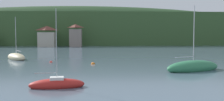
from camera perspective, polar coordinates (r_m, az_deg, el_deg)
name	(u,v)px	position (r m, az deg, el deg)	size (l,w,h in m)	color
wooded_hillside	(89,32)	(138.45, -5.26, 4.17)	(352.00, 64.60, 32.14)	#38562D
shore_building_westcentral	(47,37)	(97.82, -14.68, 3.11)	(6.41, 5.15, 7.91)	#BCB29E
shore_building_central	(76,36)	(95.53, -8.33, 3.36)	(4.73, 3.97, 8.53)	gray
sailboat_far_0	(16,57)	(49.22, -21.09, -1.45)	(6.16, 7.70, 8.17)	#CCBC8E
sailboat_mid_1	(57,84)	(21.89, -12.51, -7.58)	(4.87, 2.22, 6.99)	red
sailboat_mid_8	(193,67)	(32.89, 18.11, -3.69)	(8.28, 5.40, 8.62)	#2D754C
mooring_buoy_near	(51,62)	(41.94, -13.81, -2.64)	(0.46, 0.46, 0.46)	red
mooring_buoy_mid	(93,64)	(38.28, -4.38, -3.14)	(0.60, 0.60, 0.60)	orange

